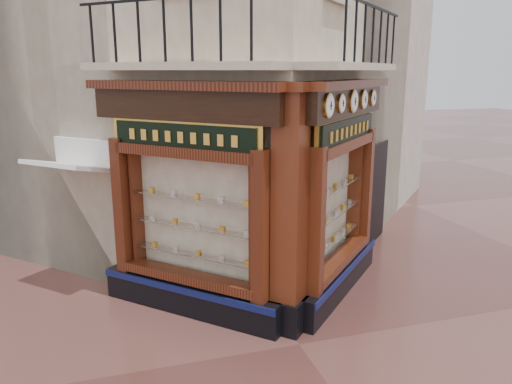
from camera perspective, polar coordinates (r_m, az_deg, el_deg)
name	(u,v)px	position (r m, az deg, el deg)	size (l,w,h in m)	color
ground	(299,344)	(8.11, 4.94, -16.97)	(80.00, 80.00, 0.00)	#4B2723
neighbour_left	(103,20)	(15.14, -17.11, 18.32)	(8.00, 8.00, 11.00)	beige
neighbour_right	(272,24)	(15.99, 1.90, 18.61)	(8.00, 8.00, 11.00)	beige
shopfront_left	(188,203)	(8.40, -7.78, -1.30)	(2.86, 2.86, 3.98)	black
shopfront_right	(341,192)	(9.25, 9.66, 0.03)	(2.86, 2.86, 3.98)	black
corner_pilaster	(290,215)	(7.76, 3.86, -2.69)	(0.85, 0.85, 3.98)	black
balcony	(270,65)	(8.37, 1.64, 14.27)	(5.94, 2.97, 1.03)	beige
clock_a	(329,106)	(7.70, 8.32, 9.74)	(0.30, 0.30, 0.37)	gold
clock_b	(341,103)	(8.25, 9.71, 9.95)	(0.25, 0.25, 0.31)	gold
clock_c	(353,101)	(8.87, 11.07, 10.14)	(0.32, 0.32, 0.40)	gold
clock_d	(364,99)	(9.47, 12.21, 10.30)	(0.28, 0.28, 0.35)	gold
clock_e	(373,98)	(10.07, 13.20, 10.43)	(0.26, 0.26, 0.31)	gold
awning	(77,289)	(10.49, -19.77, -10.35)	(1.47, 0.88, 0.08)	white
signboard_left	(183,137)	(8.12, -8.35, 6.25)	(2.09, 2.09, 0.56)	gold
signboard_right	(347,131)	(9.03, 10.42, 6.92)	(2.15, 2.15, 0.58)	gold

